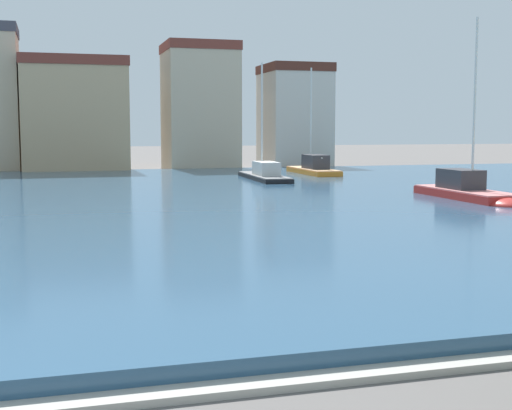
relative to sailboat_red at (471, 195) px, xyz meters
The scene contains 8 objects.
harbor_water 17.60m from the sailboat_red, 163.90° to the left, with size 90.71×48.91×0.40m, color #2D5170.
quay_edge_coping 26.06m from the sailboat_red, 130.45° to the right, with size 90.71×0.50×0.12m, color #ADA89E.
sailboat_red is the anchor object (origin of this frame).
sailboat_orange 20.41m from the sailboat_red, 91.45° to the left, with size 2.08×8.47×8.24m.
sailboat_black 16.86m from the sailboat_red, 109.71° to the left, with size 2.21×9.40×8.07m.
townhouse_tall_gabled 36.38m from the sailboat_red, 118.58° to the left, with size 8.52×7.88×9.52m.
townhouse_narrow_midrow 33.20m from the sailboat_red, 101.51° to the left, with size 6.20×6.15×11.16m.
townhouse_end_terrace 33.29m from the sailboat_red, 85.62° to the left, with size 5.71×6.32×9.61m.
Camera 1 is at (-2.22, -1.09, 3.74)m, focal length 49.40 mm.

